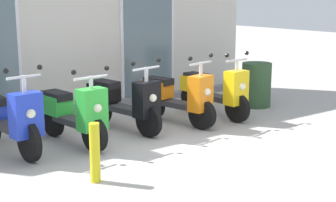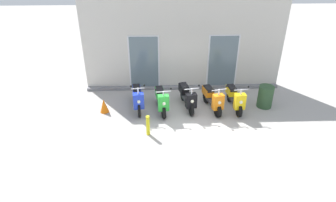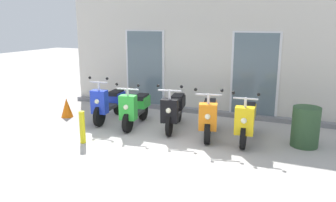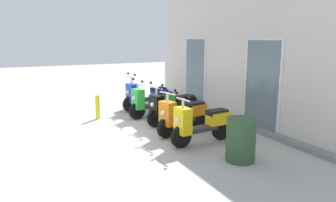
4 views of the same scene
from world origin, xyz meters
name	(u,v)px [view 4 (image 4 of 4)]	position (x,y,z in m)	size (l,w,h in m)	color
ground_plane	(132,129)	(0.00, 0.00, 0.00)	(40.00, 40.00, 0.00)	#A8A39E
storefront_facade	(229,56)	(0.00, 2.98, 1.81)	(8.07, 0.50, 3.74)	beige
scooter_blue	(146,96)	(-1.82, 1.14, 0.48)	(0.57, 1.67, 1.24)	black
scooter_green	(152,102)	(-0.94, 0.98, 0.46)	(0.61, 1.55, 1.16)	black
scooter_black	(172,106)	(0.02, 1.16, 0.49)	(0.67, 1.62, 1.18)	black
scooter_orange	(183,115)	(0.94, 0.98, 0.46)	(0.73, 1.52, 1.20)	black
scooter_yellow	(201,123)	(1.78, 1.00, 0.47)	(0.56, 1.59, 1.19)	black
curb_bollard	(98,107)	(-1.40, -0.54, 0.35)	(0.12, 0.12, 0.70)	yellow
trash_bin	(241,140)	(2.97, 1.15, 0.42)	(0.56, 0.56, 0.84)	#2D4C2D
traffic_cone	(128,97)	(-3.05, 0.94, 0.26)	(0.32, 0.32, 0.52)	orange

